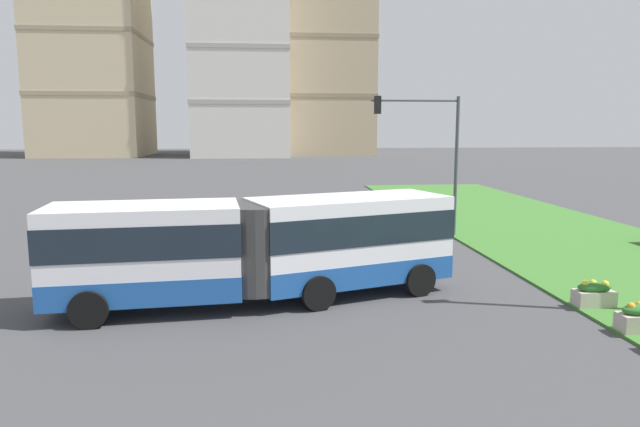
% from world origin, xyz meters
% --- Properties ---
extents(articulated_bus, '(11.92, 4.97, 3.00)m').
position_xyz_m(articulated_bus, '(-1.60, 12.61, 1.65)').
color(articulated_bus, white).
rests_on(articulated_bus, ground).
extents(flower_planter_4, '(1.10, 0.56, 0.74)m').
position_xyz_m(flower_planter_4, '(7.88, 10.93, 0.43)').
color(flower_planter_4, '#B7AD9E').
rests_on(flower_planter_4, grass_median).
extents(traffic_light_far_right, '(4.12, 0.28, 6.48)m').
position_xyz_m(traffic_light_far_right, '(6.19, 22.00, 4.43)').
color(traffic_light_far_right, '#474C51').
rests_on(traffic_light_far_right, ground).
extents(apartment_tower_west, '(17.41, 18.80, 49.13)m').
position_xyz_m(apartment_tower_west, '(-30.00, 101.04, 24.58)').
color(apartment_tower_west, beige).
rests_on(apartment_tower_west, ground).
extents(apartment_tower_westcentre, '(15.96, 18.16, 42.47)m').
position_xyz_m(apartment_tower_westcentre, '(-4.84, 97.86, 21.26)').
color(apartment_tower_westcentre, silver).
rests_on(apartment_tower_westcentre, ground).
extents(apartment_tower_centre, '(21.98, 15.28, 49.45)m').
position_xyz_m(apartment_tower_centre, '(7.48, 103.36, 24.74)').
color(apartment_tower_centre, tan).
rests_on(apartment_tower_centre, ground).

